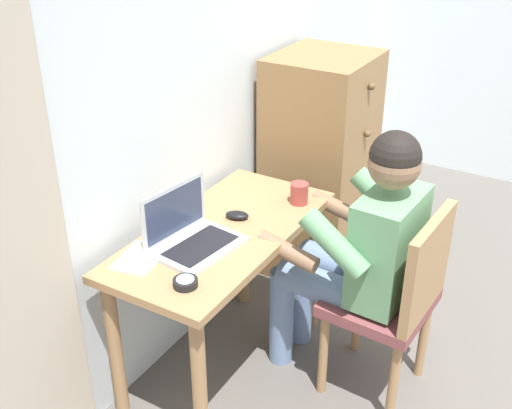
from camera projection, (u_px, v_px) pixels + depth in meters
The scene contains 10 objects.
wall_back at pixel (224, 64), 2.93m from camera, with size 4.80×0.05×2.50m, color silver.
desk at pixel (224, 257), 2.67m from camera, with size 1.08×0.52×0.74m.
dresser at pixel (319, 167), 3.44m from camera, with size 0.53×0.51×1.23m.
chair at pixel (396, 296), 2.59m from camera, with size 0.44×0.42×0.89m.
person_seated at pixel (359, 246), 2.60m from camera, with size 0.55×0.60×1.21m.
laptop at pixel (190, 234), 2.47m from camera, with size 0.37×0.29×0.24m.
computer_mouse at pixel (237, 215), 2.68m from camera, with size 0.06×0.10×0.03m, color black.
desk_clock at pixel (185, 283), 2.25m from camera, with size 0.09×0.09×0.03m.
notebook_pad at pixel (140, 258), 2.41m from camera, with size 0.21×0.15×0.01m, color silver.
coffee_mug at pixel (300, 193), 2.80m from camera, with size 0.12×0.08×0.09m.
Camera 1 is at (-2.41, 0.61, 2.05)m, focal length 44.47 mm.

